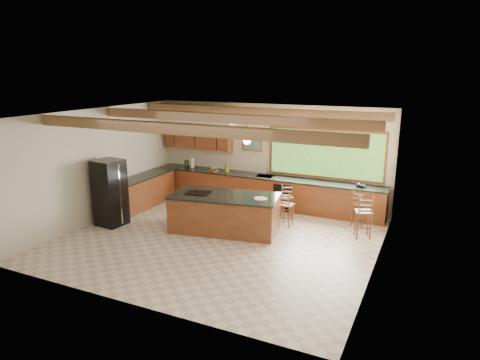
% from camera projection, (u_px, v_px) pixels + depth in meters
% --- Properties ---
extents(ground, '(7.20, 7.20, 0.00)m').
position_uv_depth(ground, '(219.00, 239.00, 10.29)').
color(ground, beige).
rests_on(ground, ground).
extents(room_shell, '(7.27, 6.54, 3.02)m').
position_uv_depth(room_shell, '(224.00, 144.00, 10.38)').
color(room_shell, beige).
rests_on(room_shell, ground).
extents(counter_run, '(7.12, 3.10, 1.24)m').
position_uv_depth(counter_run, '(234.00, 191.00, 12.72)').
color(counter_run, brown).
rests_on(counter_run, ground).
extents(island, '(2.85, 1.70, 0.95)m').
position_uv_depth(island, '(225.00, 213.00, 10.76)').
color(island, brown).
rests_on(island, ground).
extents(refrigerator, '(0.74, 0.72, 1.73)m').
position_uv_depth(refrigerator, '(110.00, 193.00, 11.09)').
color(refrigerator, black).
rests_on(refrigerator, ground).
extents(bar_stool_a, '(0.36, 0.36, 0.94)m').
position_uv_depth(bar_stool_a, '(286.00, 206.00, 11.04)').
color(bar_stool_a, brown).
rests_on(bar_stool_a, ground).
extents(bar_stool_b, '(0.46, 0.46, 0.98)m').
position_uv_depth(bar_stool_b, '(286.00, 198.00, 11.66)').
color(bar_stool_b, brown).
rests_on(bar_stool_b, ground).
extents(bar_stool_c, '(0.49, 0.49, 1.08)m').
position_uv_depth(bar_stool_c, '(363.00, 213.00, 10.21)').
color(bar_stool_c, brown).
rests_on(bar_stool_c, ground).
extents(bar_stool_d, '(0.34, 0.34, 0.94)m').
position_uv_depth(bar_stool_d, '(358.00, 205.00, 11.09)').
color(bar_stool_d, brown).
rests_on(bar_stool_d, ground).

